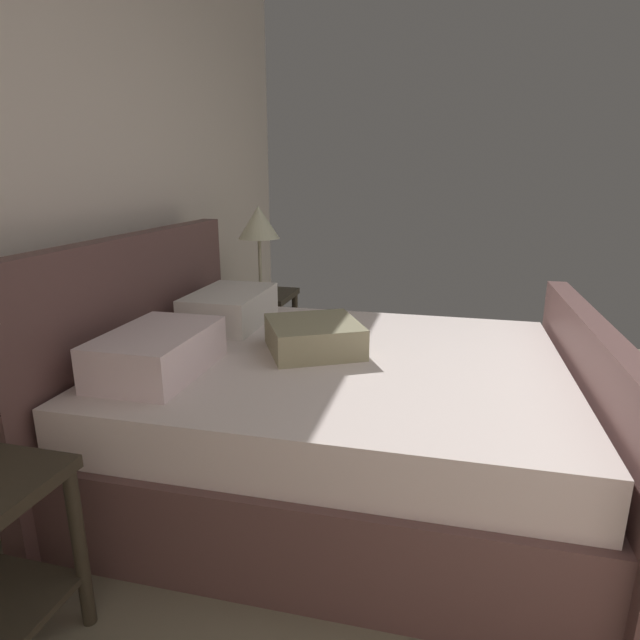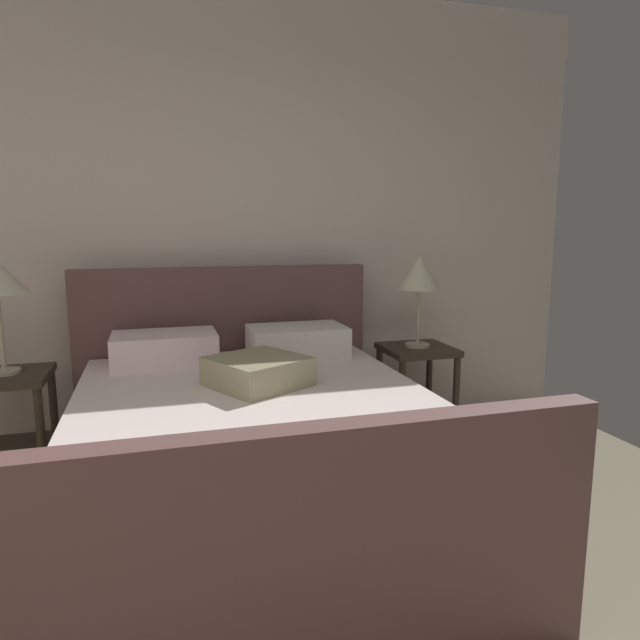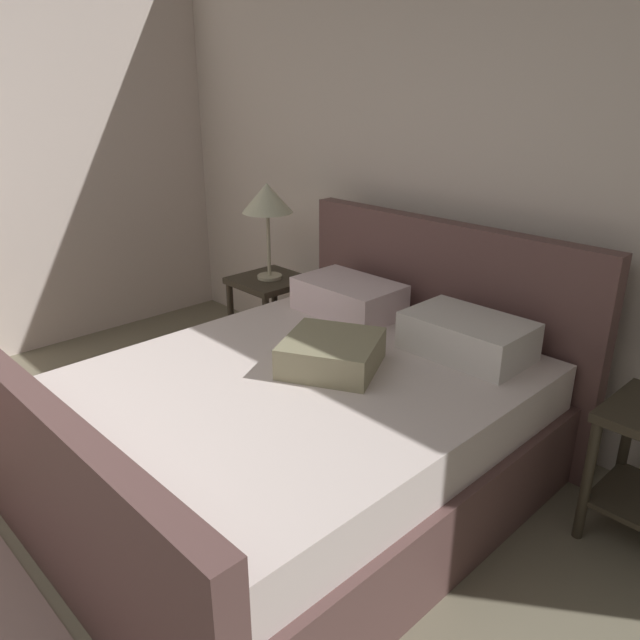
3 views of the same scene
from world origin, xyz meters
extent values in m
cube|color=silver|center=(0.00, 2.99, 1.44)|extent=(5.14, 0.12, 2.89)
cube|color=brown|center=(0.04, 1.70, 0.20)|extent=(1.70, 1.98, 0.40)
cube|color=brown|center=(0.03, 2.73, 0.57)|extent=(1.80, 0.12, 1.13)
cube|color=brown|center=(0.05, 0.67, 0.42)|extent=(1.80, 0.12, 0.83)
cube|color=silver|center=(0.04, 1.70, 0.51)|extent=(1.62, 1.92, 0.22)
cube|color=silver|center=(-0.35, 2.39, 0.71)|extent=(0.56, 0.37, 0.18)
cube|color=silver|center=(0.41, 2.40, 0.71)|extent=(0.56, 0.37, 0.18)
cube|color=gray|center=(0.08, 1.84, 0.69)|extent=(0.54, 0.54, 0.14)
cube|color=#332D21|center=(1.26, 2.54, 0.58)|extent=(0.44, 0.44, 0.04)
cube|color=#332D21|center=(1.26, 2.54, 0.18)|extent=(0.40, 0.40, 0.02)
cylinder|color=#332D21|center=(1.07, 2.35, 0.28)|extent=(0.04, 0.04, 0.56)
cylinder|color=#332D21|center=(1.45, 2.35, 0.28)|extent=(0.04, 0.04, 0.56)
cylinder|color=#332D21|center=(1.07, 2.73, 0.28)|extent=(0.04, 0.04, 0.56)
cylinder|color=#332D21|center=(1.45, 2.73, 0.28)|extent=(0.04, 0.04, 0.56)
cylinder|color=#B7B293|center=(1.26, 2.54, 0.61)|extent=(0.16, 0.16, 0.02)
cylinder|color=#B7B293|center=(1.26, 2.54, 0.80)|extent=(0.02, 0.02, 0.36)
cone|color=beige|center=(1.26, 2.54, 1.09)|extent=(0.28, 0.28, 0.22)
cylinder|color=#332D21|center=(-0.99, 2.32, 0.28)|extent=(0.04, 0.04, 0.56)
camera|label=1|loc=(-2.16, 1.25, 1.42)|focal=29.63mm
camera|label=2|loc=(-0.35, -0.74, 1.37)|focal=31.32mm
camera|label=3|loc=(1.84, 0.10, 1.83)|focal=34.70mm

